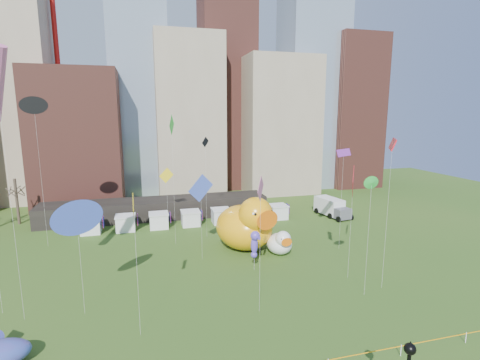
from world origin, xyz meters
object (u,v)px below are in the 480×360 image
object	(u,v)px
big_duck	(246,225)
seahorse_purple	(255,242)
small_duck	(280,243)
box_truck	(331,207)
seahorse_green	(250,219)

from	to	relation	value
big_duck	seahorse_purple	bearing A→B (deg)	-116.51
big_duck	small_duck	xyz separation A→B (m)	(3.70, -2.71, -1.89)
small_duck	box_truck	world-z (taller)	small_duck
big_duck	box_truck	xyz separation A→B (m)	(18.85, 11.47, -1.86)
big_duck	seahorse_green	bearing A→B (deg)	-34.78
seahorse_purple	big_duck	bearing A→B (deg)	65.40
box_truck	seahorse_purple	bearing A→B (deg)	-148.15
big_duck	small_duck	world-z (taller)	big_duck
seahorse_green	seahorse_purple	bearing A→B (deg)	-121.81
seahorse_purple	box_truck	size ratio (longest dim) A/B	0.62
big_duck	box_truck	bearing A→B (deg)	12.52
seahorse_green	box_truck	xyz separation A→B (m)	(18.37, 11.61, -2.58)
seahorse_purple	seahorse_green	bearing A→B (deg)	61.05
small_duck	seahorse_green	bearing A→B (deg)	139.21
big_duck	seahorse_purple	size ratio (longest dim) A/B	2.27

